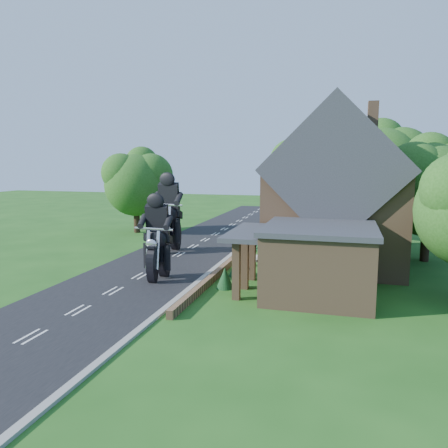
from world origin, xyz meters
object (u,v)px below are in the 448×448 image
(motorcycle_lead, at_px, (158,267))
(motorcycle_follow, at_px, (170,240))
(garden_wall, at_px, (235,259))
(house, at_px, (335,196))
(annex, at_px, (316,259))

(motorcycle_lead, distance_m, motorcycle_follow, 7.53)
(garden_wall, distance_m, motorcycle_lead, 6.23)
(motorcycle_lead, xyz_separation_m, motorcycle_follow, (-2.31, 7.17, 0.14))
(house, distance_m, motorcycle_lead, 11.77)
(motorcycle_follow, bearing_deg, house, -175.26)
(garden_wall, relative_size, motorcycle_follow, 11.96)
(motorcycle_follow, bearing_deg, motorcycle_lead, 116.08)
(motorcycle_follow, bearing_deg, annex, 153.51)
(garden_wall, distance_m, annex, 8.19)
(house, distance_m, annex, 7.30)
(house, bearing_deg, motorcycle_follow, 176.50)
(garden_wall, height_order, annex, annex)
(house, height_order, motorcycle_lead, house)
(garden_wall, xyz_separation_m, annex, (5.57, -5.80, 1.57))
(garden_wall, height_order, motorcycle_lead, motorcycle_lead)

